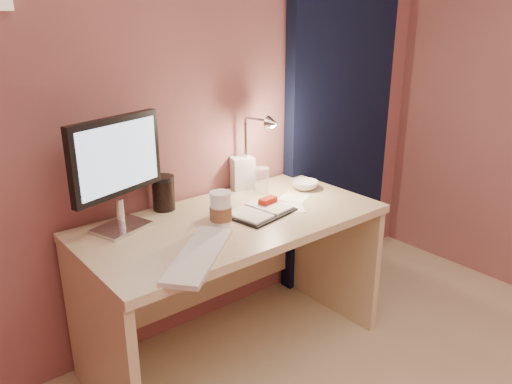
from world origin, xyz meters
TOP-DOWN VIEW (x-y plane):
  - room at (0.95, 1.69)m, footprint 3.50×3.50m
  - desk at (0.00, 1.45)m, footprint 1.40×0.70m
  - monitor at (-0.45, 1.58)m, footprint 0.45×0.23m
  - keyboard at (-0.34, 1.15)m, footprint 0.47×0.43m
  - planner at (0.14, 1.35)m, footprint 0.33×0.27m
  - paper_a at (0.40, 1.40)m, footprint 0.18×0.18m
  - paper_b at (0.29, 1.31)m, footprint 0.19×0.19m
  - paper_c at (0.16, 1.35)m, footprint 0.22×0.22m
  - coffee_cup at (-0.10, 1.34)m, footprint 0.10×0.10m
  - clear_cup at (0.33, 1.57)m, footprint 0.08×0.08m
  - bowl at (0.54, 1.47)m, footprint 0.16×0.16m
  - lotion_bottle at (-0.03, 1.44)m, footprint 0.07×0.07m
  - dark_jar at (-0.19, 1.68)m, footprint 0.11×0.11m
  - product_box at (0.29, 1.68)m, footprint 0.14×0.12m
  - desk_lamp at (0.28, 1.58)m, footprint 0.14×0.25m

SIDE VIEW (x-z plane):
  - desk at x=0.00m, z-range 0.14..0.87m
  - paper_a at x=0.40m, z-range 0.73..0.73m
  - paper_b at x=0.29m, z-range 0.73..0.73m
  - paper_c at x=0.16m, z-range 0.73..0.73m
  - keyboard at x=-0.34m, z-range 0.73..0.75m
  - planner at x=0.14m, z-range 0.72..0.76m
  - bowl at x=0.54m, z-range 0.73..0.77m
  - lotion_bottle at x=-0.03m, z-range 0.73..0.85m
  - clear_cup at x=0.33m, z-range 0.73..0.86m
  - coffee_cup at x=-0.10m, z-range 0.73..0.88m
  - dark_jar at x=-0.19m, z-range 0.73..0.88m
  - product_box at x=0.29m, z-range 0.73..0.90m
  - desk_lamp at x=0.28m, z-range 0.78..1.19m
  - monitor at x=-0.45m, z-range 0.78..1.27m
  - room at x=0.95m, z-range -0.61..2.89m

